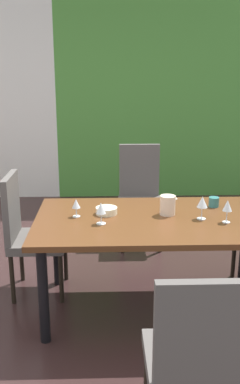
% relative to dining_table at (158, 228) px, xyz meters
% --- Properties ---
extents(ground_plane, '(5.99, 6.24, 0.02)m').
position_rel_dining_table_xyz_m(ground_plane, '(-0.45, -0.02, -0.67)').
color(ground_plane, '#32201F').
extents(garden_window_panel, '(3.60, 0.10, 2.65)m').
position_rel_dining_table_xyz_m(garden_window_panel, '(0.74, 3.05, 0.67)').
color(garden_window_panel, '#488B38').
rests_on(garden_window_panel, ground_plane).
extents(dining_table, '(1.80, 1.01, 0.74)m').
position_rel_dining_table_xyz_m(dining_table, '(0.00, 0.00, 0.00)').
color(dining_table, '#563119').
rests_on(dining_table, ground_plane).
extents(chair_head_near, '(0.44, 0.44, 0.97)m').
position_rel_dining_table_xyz_m(chair_head_near, '(0.02, -1.30, -0.12)').
color(chair_head_near, '#544F4C').
rests_on(chair_head_near, ground_plane).
extents(chair_head_far, '(0.44, 0.45, 1.03)m').
position_rel_dining_table_xyz_m(chair_head_far, '(-0.03, 1.31, -0.10)').
color(chair_head_far, '#544F4C').
rests_on(chair_head_far, ground_plane).
extents(chair_left_far, '(0.45, 0.44, 0.99)m').
position_rel_dining_table_xyz_m(chair_left_far, '(-1.01, 0.28, -0.12)').
color(chair_left_far, '#544F4C').
rests_on(chair_left_far, ground_plane).
extents(wine_glass_left, '(0.07, 0.07, 0.17)m').
position_rel_dining_table_xyz_m(wine_glass_left, '(0.47, -0.11, 0.20)').
color(wine_glass_left, silver).
rests_on(wine_glass_left, dining_table).
extents(wine_glass_front, '(0.06, 0.06, 0.13)m').
position_rel_dining_table_xyz_m(wine_glass_front, '(-0.60, 0.05, 0.17)').
color(wine_glass_front, silver).
rests_on(wine_glass_front, dining_table).
extents(wine_glass_north, '(0.08, 0.08, 0.17)m').
position_rel_dining_table_xyz_m(wine_glass_north, '(0.31, -0.03, 0.20)').
color(wine_glass_north, silver).
rests_on(wine_glass_north, dining_table).
extents(wine_glass_near_shelf, '(0.07, 0.07, 0.16)m').
position_rel_dining_table_xyz_m(wine_glass_near_shelf, '(-0.42, -0.11, 0.19)').
color(wine_glass_near_shelf, silver).
rests_on(wine_glass_near_shelf, dining_table).
extents(serving_bowl_east, '(0.16, 0.16, 0.05)m').
position_rel_dining_table_xyz_m(serving_bowl_east, '(-0.38, 0.10, 0.10)').
color(serving_bowl_east, beige).
rests_on(serving_bowl_east, dining_table).
extents(cup_west, '(0.08, 0.08, 0.08)m').
position_rel_dining_table_xyz_m(cup_west, '(0.47, 0.25, 0.12)').
color(cup_west, '#317372').
rests_on(cup_west, dining_table).
extents(pitcher_center, '(0.13, 0.12, 0.15)m').
position_rel_dining_table_xyz_m(pitcher_center, '(0.08, 0.07, 0.15)').
color(pitcher_center, beige).
rests_on(pitcher_center, dining_table).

